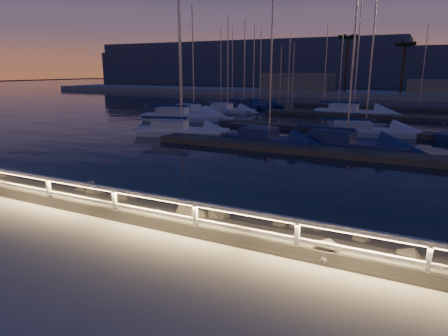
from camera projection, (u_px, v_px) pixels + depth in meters
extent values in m
plane|color=#AEA79D|center=(167.00, 230.00, 12.02)|extent=(400.00, 400.00, 0.00)
cube|color=#AEA79D|center=(110.00, 269.00, 9.88)|extent=(240.00, 5.00, 0.20)
cube|color=#656056|center=(193.00, 223.00, 13.39)|extent=(240.00, 3.45, 1.29)
plane|color=black|center=(391.00, 96.00, 81.52)|extent=(320.00, 320.00, 0.00)
plane|color=black|center=(169.00, 266.00, 12.31)|extent=(400.00, 400.00, 0.00)
cube|color=silver|center=(49.00, 192.00, 14.08)|extent=(0.11, 0.11, 1.00)
cube|color=silver|center=(115.00, 204.00, 12.77)|extent=(0.11, 0.11, 1.00)
cube|color=silver|center=(195.00, 220.00, 11.46)|extent=(0.11, 0.11, 1.00)
cube|color=silver|center=(297.00, 239.00, 10.15)|extent=(0.11, 0.11, 1.00)
cube|color=silver|center=(428.00, 264.00, 8.84)|extent=(0.11, 0.11, 1.00)
cube|color=silver|center=(166.00, 198.00, 11.78)|extent=(44.00, 0.12, 0.12)
cube|color=silver|center=(167.00, 214.00, 11.90)|extent=(44.00, 0.09, 0.09)
cube|color=#E3AE66|center=(166.00, 201.00, 11.78)|extent=(44.00, 0.04, 0.03)
sphere|color=#656056|center=(279.00, 231.00, 12.87)|extent=(0.83, 0.83, 0.83)
sphere|color=#656056|center=(151.00, 215.00, 13.55)|extent=(0.88, 0.88, 0.88)
sphere|color=#656056|center=(203.00, 229.00, 12.13)|extent=(0.95, 0.95, 0.95)
sphere|color=#656056|center=(87.00, 194.00, 16.88)|extent=(1.03, 1.03, 1.03)
sphere|color=#656056|center=(170.00, 214.00, 14.07)|extent=(0.72, 0.72, 0.72)
sphere|color=#656056|center=(314.00, 236.00, 12.60)|extent=(0.76, 0.76, 0.76)
sphere|color=#656056|center=(62.00, 203.00, 14.37)|extent=(1.02, 1.02, 1.02)
cube|color=#544C46|center=(308.00, 150.00, 25.99)|extent=(22.00, 2.00, 0.40)
cube|color=#544C46|center=(339.00, 130.00, 34.66)|extent=(22.00, 2.00, 0.40)
cube|color=#544C46|center=(360.00, 116.00, 45.06)|extent=(22.00, 2.00, 0.40)
cube|color=#544C46|center=(373.00, 107.00, 55.46)|extent=(22.00, 2.00, 0.40)
cube|color=#AEA79D|center=(389.00, 96.00, 76.22)|extent=(160.00, 14.00, 1.20)
cube|color=gray|center=(298.00, 83.00, 83.59)|extent=(14.00, 8.00, 4.00)
cube|color=gray|center=(437.00, 88.00, 73.23)|extent=(10.00, 6.00, 3.00)
cylinder|color=brown|center=(346.00, 64.00, 76.57)|extent=(0.44, 0.44, 10.50)
cylinder|color=brown|center=(403.00, 68.00, 73.25)|extent=(0.44, 0.44, 9.00)
cube|color=#3E4960|center=(407.00, 72.00, 123.75)|extent=(220.00, 30.00, 14.00)
cube|color=#3E4960|center=(243.00, 66.00, 158.13)|extent=(120.00, 25.00, 18.00)
cube|color=silver|center=(182.00, 134.00, 32.73)|extent=(7.37, 4.06, 0.59)
cube|color=silver|center=(182.00, 129.00, 32.64)|extent=(7.84, 3.87, 0.16)
cube|color=silver|center=(170.00, 124.00, 32.74)|extent=(3.08, 2.39, 0.70)
cylinder|color=#A1A1A6|center=(179.00, 51.00, 31.15)|extent=(0.13, 0.13, 12.16)
cylinder|color=#A1A1A6|center=(164.00, 118.00, 32.71)|extent=(4.25, 1.21, 0.09)
cube|color=navy|center=(269.00, 142.00, 29.10)|extent=(6.85, 3.30, 0.51)
cube|color=navy|center=(269.00, 137.00, 29.02)|extent=(7.33, 3.07, 0.14)
cube|color=navy|center=(259.00, 132.00, 29.47)|extent=(2.80, 2.06, 0.61)
cylinder|color=#A1A1A6|center=(271.00, 55.00, 27.62)|extent=(0.11, 0.11, 11.41)
cylinder|color=#A1A1A6|center=(253.00, 125.00, 29.62)|extent=(4.06, 0.79, 0.07)
cube|color=navy|center=(346.00, 146.00, 27.37)|extent=(7.76, 3.39, 0.54)
cube|color=navy|center=(347.00, 142.00, 27.29)|extent=(8.33, 3.10, 0.15)
cube|color=navy|center=(332.00, 135.00, 27.77)|extent=(3.13, 2.22, 0.64)
cylinder|color=#A1A1A6|center=(354.00, 40.00, 25.70)|extent=(0.12, 0.12, 13.04)
cylinder|color=#A1A1A6|center=(325.00, 128.00, 27.93)|extent=(4.67, 0.65, 0.08)
cube|color=silver|center=(194.00, 114.00, 47.58)|extent=(7.13, 4.01, 0.57)
cube|color=silver|center=(194.00, 111.00, 47.49)|extent=(7.58, 3.84, 0.16)
cube|color=silver|center=(189.00, 107.00, 48.02)|extent=(2.99, 2.34, 0.68)
cylinder|color=#A1A1A6|center=(193.00, 59.00, 46.05)|extent=(0.13, 0.13, 11.75)
cylinder|color=#A1A1A6|center=(186.00, 102.00, 48.20)|extent=(4.09, 1.23, 0.08)
cube|color=silver|center=(183.00, 119.00, 42.62)|extent=(8.49, 4.89, 0.63)
cube|color=silver|center=(182.00, 115.00, 42.52)|extent=(9.02, 4.69, 0.17)
cube|color=silver|center=(172.00, 111.00, 42.61)|extent=(3.58, 2.83, 0.74)
cylinder|color=#A1A1A6|center=(181.00, 46.00, 40.81)|extent=(0.14, 0.14, 13.99)
cylinder|color=#A1A1A6|center=(167.00, 106.00, 42.57)|extent=(4.85, 1.53, 0.09)
cube|color=silver|center=(365.00, 134.00, 32.82)|extent=(7.70, 4.50, 0.53)
cube|color=silver|center=(365.00, 130.00, 32.73)|extent=(8.17, 4.34, 0.14)
cube|color=silver|center=(353.00, 125.00, 32.81)|extent=(3.26, 2.59, 0.62)
cylinder|color=#A1A1A6|center=(372.00, 48.00, 31.18)|extent=(0.11, 0.11, 12.68)
cylinder|color=#A1A1A6|center=(347.00, 119.00, 32.78)|extent=(4.38, 1.44, 0.08)
cube|color=navy|center=(244.00, 106.00, 56.94)|extent=(6.86, 3.96, 0.55)
cube|color=navy|center=(244.00, 104.00, 56.86)|extent=(7.29, 3.81, 0.15)
cube|color=navy|center=(239.00, 101.00, 57.38)|extent=(2.90, 2.29, 0.65)
cylinder|color=#A1A1A6|center=(245.00, 62.00, 55.47)|extent=(0.12, 0.12, 11.31)
cylinder|color=#A1A1A6|center=(237.00, 97.00, 57.56)|extent=(3.92, 1.25, 0.08)
cube|color=silver|center=(228.00, 111.00, 50.34)|extent=(6.49, 2.62, 0.49)
cube|color=silver|center=(228.00, 109.00, 50.26)|extent=(6.99, 2.35, 0.13)
cube|color=silver|center=(222.00, 106.00, 50.63)|extent=(2.59, 1.78, 0.58)
cylinder|color=#A1A1A6|center=(228.00, 63.00, 48.92)|extent=(0.11, 0.11, 11.01)
cylinder|color=#A1A1A6|center=(219.00, 102.00, 50.75)|extent=(3.95, 0.39, 0.07)
cube|color=silver|center=(353.00, 114.00, 47.40)|extent=(8.32, 2.98, 0.59)
cube|color=silver|center=(353.00, 111.00, 47.30)|extent=(9.00, 2.58, 0.16)
cube|color=silver|center=(344.00, 107.00, 47.74)|extent=(3.26, 2.15, 0.70)
cylinder|color=#A1A1A6|center=(358.00, 47.00, 45.55)|extent=(0.13, 0.13, 14.32)
cylinder|color=#A1A1A6|center=(339.00, 102.00, 47.87)|extent=(5.16, 0.23, 0.09)
cube|color=navy|center=(260.00, 105.00, 59.23)|extent=(6.24, 2.90, 0.51)
cube|color=navy|center=(260.00, 103.00, 59.16)|extent=(6.69, 2.68, 0.14)
cube|color=navy|center=(255.00, 100.00, 59.55)|extent=(2.54, 1.84, 0.60)
cylinder|color=#A1A1A6|center=(261.00, 66.00, 57.88)|extent=(0.11, 0.11, 10.42)
cylinder|color=#A1A1A6|center=(253.00, 97.00, 59.67)|extent=(3.72, 0.65, 0.07)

